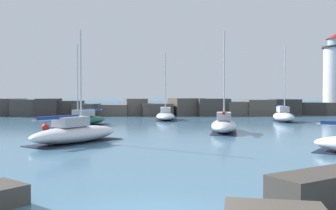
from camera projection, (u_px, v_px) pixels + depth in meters
The scene contains 9 objects.
open_sea_beyond at pixel (152, 104), 116.05m from camera, with size 400.00×116.00×0.01m.
breakwater_jetty at pixel (172, 108), 56.44m from camera, with size 69.08×6.66×2.57m.
lighthouse at pixel (336, 80), 58.10m from camera, with size 5.22×5.22×12.65m.
sailboat_moored_1 at pixel (82, 120), 37.82m from camera, with size 5.60×7.03×8.17m.
sailboat_moored_2 at pixel (283, 116), 43.38m from camera, with size 2.44×5.46×8.67m.
sailboat_moored_3 at pixel (224, 125), 31.47m from camera, with size 3.33×6.63×8.55m.
sailboat_moored_4 at pixel (75, 133), 24.70m from camera, with size 6.16×7.02×7.50m.
sailboat_moored_6 at pixel (165, 115), 46.33m from camera, with size 2.40×6.88×8.25m.
mooring_buoy_far_side at pixel (45, 128), 32.12m from camera, with size 0.65×0.65×0.85m.
Camera 1 is at (0.04, -8.87, 3.20)m, focal length 40.00 mm.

